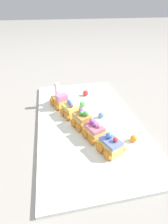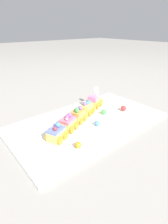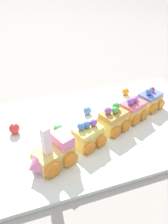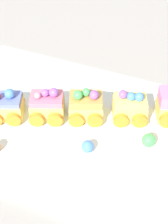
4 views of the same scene
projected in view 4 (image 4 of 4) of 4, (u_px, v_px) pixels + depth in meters
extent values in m
plane|color=gray|center=(99.00, 134.00, 0.80)|extent=(10.00, 10.00, 0.00)
cube|color=silver|center=(99.00, 132.00, 0.80)|extent=(0.75, 0.42, 0.01)
cube|color=pink|center=(167.00, 97.00, 0.79)|extent=(0.05, 0.06, 0.03)
cylinder|color=orange|center=(168.00, 120.00, 0.79)|extent=(0.04, 0.02, 0.04)
cylinder|color=orange|center=(164.00, 102.00, 0.84)|extent=(0.04, 0.02, 0.04)
cube|color=#EACC66|center=(129.00, 110.00, 0.81)|extent=(0.09, 0.08, 0.04)
cube|color=#EFE066|center=(130.00, 101.00, 0.80)|extent=(0.08, 0.07, 0.01)
sphere|color=#9956C6|center=(123.00, 94.00, 0.79)|extent=(0.02, 0.02, 0.02)
sphere|color=#4C84E0|center=(131.00, 96.00, 0.78)|extent=(0.02, 0.02, 0.02)
sphere|color=#4C84E0|center=(139.00, 97.00, 0.78)|extent=(0.03, 0.03, 0.02)
cylinder|color=orange|center=(140.00, 121.00, 0.79)|extent=(0.03, 0.02, 0.03)
cylinder|color=orange|center=(137.00, 102.00, 0.84)|extent=(0.03, 0.02, 0.03)
cylinder|color=orange|center=(121.00, 121.00, 0.79)|extent=(0.03, 0.02, 0.03)
cylinder|color=orange|center=(119.00, 102.00, 0.84)|extent=(0.03, 0.02, 0.03)
cube|color=#EACC66|center=(86.00, 109.00, 0.82)|extent=(0.09, 0.08, 0.04)
cube|color=#CC9347|center=(86.00, 99.00, 0.80)|extent=(0.08, 0.07, 0.02)
sphere|color=#4CBC56|center=(78.00, 95.00, 0.78)|extent=(0.03, 0.03, 0.02)
sphere|color=#4CBC56|center=(86.00, 92.00, 0.79)|extent=(0.02, 0.02, 0.02)
sphere|color=#9956C6|center=(94.00, 95.00, 0.78)|extent=(0.03, 0.03, 0.02)
cylinder|color=orange|center=(95.00, 120.00, 0.80)|extent=(0.03, 0.02, 0.03)
cylinder|color=orange|center=(95.00, 102.00, 0.84)|extent=(0.03, 0.02, 0.03)
cylinder|color=orange|center=(76.00, 120.00, 0.80)|extent=(0.03, 0.02, 0.03)
cylinder|color=orange|center=(77.00, 102.00, 0.84)|extent=(0.03, 0.02, 0.03)
cube|color=#EACC66|center=(47.00, 109.00, 0.82)|extent=(0.09, 0.08, 0.04)
cube|color=#E57084|center=(46.00, 99.00, 0.80)|extent=(0.08, 0.07, 0.01)
sphere|color=pink|center=(37.00, 96.00, 0.79)|extent=(0.02, 0.02, 0.01)
sphere|color=#9956C6|center=(46.00, 92.00, 0.79)|extent=(0.02, 0.02, 0.02)
sphere|color=#9956C6|center=(54.00, 93.00, 0.79)|extent=(0.03, 0.03, 0.02)
cylinder|color=orange|center=(55.00, 120.00, 0.80)|extent=(0.03, 0.02, 0.03)
cylinder|color=orange|center=(57.00, 101.00, 0.84)|extent=(0.03, 0.02, 0.03)
cylinder|color=orange|center=(36.00, 120.00, 0.80)|extent=(0.03, 0.02, 0.03)
cylinder|color=orange|center=(39.00, 101.00, 0.84)|extent=(0.03, 0.02, 0.03)
cube|color=#EACC66|center=(6.00, 108.00, 0.82)|extent=(0.09, 0.08, 0.04)
cube|color=#6B7AC6|center=(5.00, 99.00, 0.80)|extent=(0.08, 0.07, 0.01)
sphere|color=#4C84E0|center=(9.00, 94.00, 0.79)|extent=(0.03, 0.03, 0.02)
cylinder|color=orange|center=(13.00, 119.00, 0.80)|extent=(0.03, 0.02, 0.03)
cylinder|color=orange|center=(18.00, 101.00, 0.84)|extent=(0.03, 0.02, 0.03)
cylinder|color=orange|center=(0.00, 101.00, 0.84)|extent=(0.03, 0.02, 0.03)
sphere|color=#4C84E0|center=(88.00, 147.00, 0.74)|extent=(0.03, 0.03, 0.03)
sphere|color=#4CBC56|center=(149.00, 140.00, 0.76)|extent=(0.03, 0.03, 0.03)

